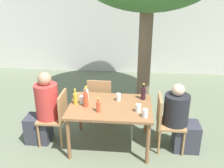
{
  "coord_description": "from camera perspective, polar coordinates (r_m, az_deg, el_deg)",
  "views": [
    {
      "loc": [
        0.36,
        -3.56,
        2.54
      ],
      "look_at": [
        0.0,
        0.3,
        0.99
      ],
      "focal_mm": 40.0,
      "sensor_mm": 36.0,
      "label": 1
    }
  ],
  "objects": [
    {
      "name": "ground_plane",
      "position": [
        4.39,
        -0.37,
        -13.58
      ],
      "size": [
        30.0,
        30.0,
        0.0
      ],
      "primitive_type": "plane",
      "color": "#667056"
    },
    {
      "name": "cafe_building_wall",
      "position": [
        7.5,
        2.56,
        13.07
      ],
      "size": [
        10.0,
        0.08,
        2.8
      ],
      "color": "beige",
      "rests_on": "ground_plane"
    },
    {
      "name": "dining_table_front",
      "position": [
        4.04,
        -0.39,
        -5.94
      ],
      "size": [
        1.32,
        0.97,
        0.74
      ],
      "color": "brown",
      "rests_on": "ground_plane"
    },
    {
      "name": "patio_chair_0",
      "position": [
        4.28,
        -12.49,
        -6.87
      ],
      "size": [
        0.44,
        0.44,
        0.92
      ],
      "rotation": [
        0.0,
        0.0,
        -1.57
      ],
      "color": "#A87A4C",
      "rests_on": "ground_plane"
    },
    {
      "name": "patio_chair_1",
      "position": [
        4.12,
        12.19,
        -7.98
      ],
      "size": [
        0.44,
        0.44,
        0.92
      ],
      "rotation": [
        0.0,
        0.0,
        1.57
      ],
      "color": "#A87A4C",
      "rests_on": "ground_plane"
    },
    {
      "name": "patio_chair_2",
      "position": [
        4.77,
        -2.71,
        -3.2
      ],
      "size": [
        0.44,
        0.44,
        0.92
      ],
      "rotation": [
        0.0,
        0.0,
        3.14
      ],
      "color": "#A87A4C",
      "rests_on": "ground_plane"
    },
    {
      "name": "person_seated_0",
      "position": [
        4.32,
        -15.44,
        -6.07
      ],
      "size": [
        0.59,
        0.38,
        1.27
      ],
      "rotation": [
        0.0,
        0.0,
        -1.57
      ],
      "color": "#383842",
      "rests_on": "ground_plane"
    },
    {
      "name": "person_seated_1",
      "position": [
        4.16,
        15.44,
        -8.1
      ],
      "size": [
        0.6,
        0.39,
        1.15
      ],
      "rotation": [
        0.0,
        0.0,
        1.57
      ],
      "color": "#383842",
      "rests_on": "ground_plane"
    },
    {
      "name": "water_bottle_0",
      "position": [
        4.21,
        -5.92,
        -2.31
      ],
      "size": [
        0.08,
        0.08,
        0.23
      ],
      "color": "silver",
      "rests_on": "dining_table_front"
    },
    {
      "name": "soda_bottle_1",
      "position": [
        3.94,
        -6.02,
        -3.52
      ],
      "size": [
        0.08,
        0.08,
        0.32
      ],
      "color": "#DB4C2D",
      "rests_on": "dining_table_front"
    },
    {
      "name": "wine_bottle_2",
      "position": [
        4.2,
        7.18,
        -2.11
      ],
      "size": [
        0.08,
        0.08,
        0.28
      ],
      "color": "#331923",
      "rests_on": "dining_table_front"
    },
    {
      "name": "oil_cruet_3",
      "position": [
        4.05,
        -8.39,
        -3.26
      ],
      "size": [
        0.07,
        0.07,
        0.26
      ],
      "color": "gold",
      "rests_on": "dining_table_front"
    },
    {
      "name": "soda_bottle_4",
      "position": [
        3.78,
        -3.15,
        -5.14
      ],
      "size": [
        0.06,
        0.06,
        0.23
      ],
      "color": "#DB4C2D",
      "rests_on": "dining_table_front"
    },
    {
      "name": "drinking_glass_0",
      "position": [
        4.08,
        -6.84,
        -3.57
      ],
      "size": [
        0.08,
        0.08,
        0.12
      ],
      "color": "silver",
      "rests_on": "dining_table_front"
    },
    {
      "name": "drinking_glass_1",
      "position": [
        4.14,
        1.49,
        -3.02
      ],
      "size": [
        0.08,
        0.08,
        0.13
      ],
      "color": "silver",
      "rests_on": "dining_table_front"
    },
    {
      "name": "drinking_glass_2",
      "position": [
        3.67,
        7.6,
        -6.61
      ],
      "size": [
        0.08,
        0.08,
        0.13
      ],
      "color": "white",
      "rests_on": "dining_table_front"
    },
    {
      "name": "drinking_glass_3",
      "position": [
        3.8,
        6.03,
        -5.5
      ],
      "size": [
        0.08,
        0.08,
        0.13
      ],
      "color": "white",
      "rests_on": "dining_table_front"
    }
  ]
}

